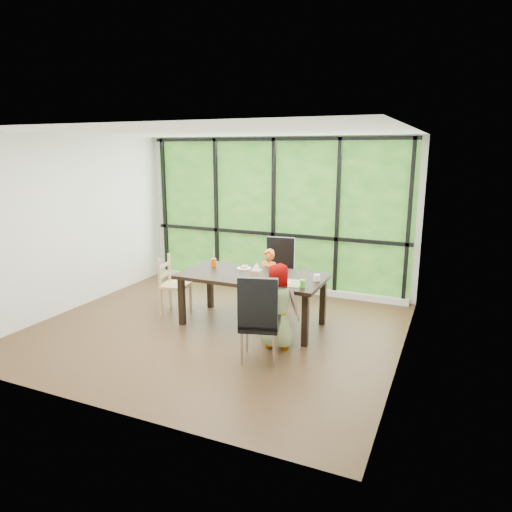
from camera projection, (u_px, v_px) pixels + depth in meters
name	position (u px, v px, depth m)	size (l,w,h in m)	color
ground	(215.00, 329.00, 6.52)	(5.00, 5.00, 0.00)	black
back_wall	(275.00, 214.00, 8.22)	(5.00, 5.00, 0.00)	silver
foliage_backdrop	(274.00, 214.00, 8.20)	(4.80, 0.02, 2.65)	#1D5118
window_mullions	(273.00, 215.00, 8.16)	(4.80, 0.06, 2.65)	black
window_sill	(272.00, 286.00, 8.42)	(4.80, 0.12, 0.10)	silver
dining_table	(252.00, 300.00, 6.62)	(2.05, 1.03, 0.75)	black
chair_window_leather	(278.00, 272.00, 7.47)	(0.46, 0.46, 1.08)	black
chair_interior_leather	(260.00, 317.00, 5.46)	(0.46, 0.46, 1.08)	black
chair_end_beech	(175.00, 285.00, 7.07)	(0.42, 0.40, 0.90)	tan
child_toddler	(269.00, 280.00, 7.14)	(0.36, 0.24, 1.00)	orange
child_older	(277.00, 306.00, 5.83)	(0.54, 0.35, 1.10)	gray
placemat	(285.00, 282.00, 6.14)	(0.48, 0.36, 0.01)	tan
plate_far	(244.00, 268.00, 6.84)	(0.21, 0.21, 0.01)	white
plate_near	(282.00, 283.00, 6.11)	(0.24, 0.24, 0.02)	white
orange_cup	(214.00, 263.00, 6.96)	(0.08, 0.08, 0.13)	#DF5700
green_cup	(302.00, 284.00, 5.91)	(0.07, 0.07, 0.10)	#4AD12D
white_mug	(317.00, 278.00, 6.21)	(0.09, 0.09, 0.09)	white
tissue_box	(256.00, 274.00, 6.33)	(0.14, 0.14, 0.12)	tan
crepe_rolls_far	(244.00, 267.00, 6.84)	(0.10, 0.12, 0.04)	tan
crepe_rolls_near	(282.00, 281.00, 6.11)	(0.15, 0.12, 0.04)	tan
straw_white	(214.00, 256.00, 6.94)	(0.01, 0.01, 0.20)	white
straw_pink	(303.00, 277.00, 5.89)	(0.01, 0.01, 0.20)	pink
tissue	(256.00, 266.00, 6.31)	(0.12, 0.12, 0.11)	white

